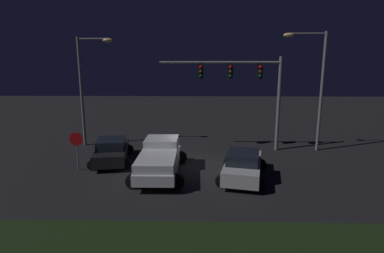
{
  "coord_description": "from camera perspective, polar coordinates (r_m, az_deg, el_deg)",
  "views": [
    {
      "loc": [
        0.44,
        -17.71,
        5.97
      ],
      "look_at": [
        0.04,
        0.29,
        2.27
      ],
      "focal_mm": 28.29,
      "sensor_mm": 36.0,
      "label": 1
    }
  ],
  "objects": [
    {
      "name": "ground_plane",
      "position": [
        18.7,
        -0.14,
        -7.0
      ],
      "size": [
        80.0,
        80.0,
        0.0
      ],
      "primitive_type": "plane",
      "color": "black"
    },
    {
      "name": "pickup_truck",
      "position": [
        16.8,
        -6.08,
        -5.66
      ],
      "size": [
        2.88,
        5.41,
        1.8
      ],
      "rotation": [
        0.0,
        0.0,
        1.58
      ],
      "color": "silver",
      "rests_on": "ground_plane"
    },
    {
      "name": "car_sedan",
      "position": [
        19.44,
        -14.87,
        -4.38
      ],
      "size": [
        2.95,
        4.64,
        1.51
      ],
      "rotation": [
        0.0,
        0.0,
        1.74
      ],
      "color": "black",
      "rests_on": "ground_plane"
    },
    {
      "name": "car_sedan_far",
      "position": [
        16.38,
        9.58,
        -7.17
      ],
      "size": [
        3.08,
        4.68,
        1.51
      ],
      "rotation": [
        0.0,
        0.0,
        1.35
      ],
      "color": "#B7B7BC",
      "rests_on": "ground_plane"
    },
    {
      "name": "traffic_signal_gantry",
      "position": [
        21.16,
        9.77,
        8.56
      ],
      "size": [
        8.32,
        0.56,
        6.5
      ],
      "color": "slate",
      "rests_on": "ground_plane"
    },
    {
      "name": "street_lamp_left",
      "position": [
        23.35,
        -19.08,
        8.58
      ],
      "size": [
        2.58,
        0.44,
        7.88
      ],
      "color": "slate",
      "rests_on": "ground_plane"
    },
    {
      "name": "street_lamp_right",
      "position": [
        22.32,
        21.98,
        8.67
      ],
      "size": [
        2.93,
        0.44,
        8.11
      ],
      "color": "slate",
      "rests_on": "ground_plane"
    },
    {
      "name": "stop_sign",
      "position": [
        18.31,
        -20.92,
        -3.09
      ],
      "size": [
        0.76,
        0.08,
        2.23
      ],
      "color": "slate",
      "rests_on": "ground_plane"
    }
  ]
}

